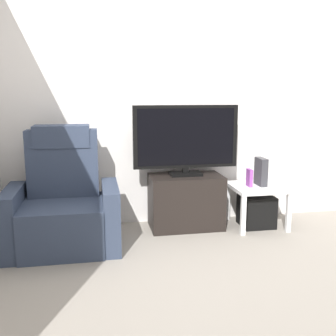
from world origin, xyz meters
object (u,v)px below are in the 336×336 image
television (186,139)px  recliner_armchair (63,206)px  subwoofer_box (256,211)px  side_table (257,192)px  tv_stand (186,201)px  book_upright (249,178)px  game_console (261,172)px

television → recliner_armchair: bearing=-165.9°
subwoofer_box → television: bearing=171.6°
recliner_armchair → side_table: recliner_armchair is taller
tv_stand → recliner_armchair: recliner_armchair is taller
tv_stand → book_upright: (0.64, -0.11, 0.25)m
tv_stand → subwoofer_box: (0.74, -0.09, -0.11)m
game_console → side_table: bearing=-164.1°
subwoofer_box → book_upright: size_ratio=1.82×
tv_stand → subwoofer_box: tv_stand is taller
television → side_table: size_ratio=1.97×
book_upright → side_table: bearing=11.3°
book_upright → television: bearing=168.6°
tv_stand → television: bearing=90.0°
tv_stand → recliner_armchair: (-1.20, -0.28, 0.10)m
recliner_armchair → book_upright: size_ratio=6.05×
subwoofer_box → side_table: bearing=-153.4°
side_table → subwoofer_box: (0.00, 0.00, -0.20)m
tv_stand → side_table: bearing=-7.0°
tv_stand → game_console: bearing=-5.9°
subwoofer_box → game_console: bearing=15.9°
side_table → book_upright: book_upright is taller
recliner_armchair → subwoofer_box: recliner_armchair is taller
game_console → television: bearing=172.7°
television → game_console: bearing=-7.3°
recliner_armchair → side_table: 1.94m
tv_stand → recliner_armchair: size_ratio=0.68×
television → recliner_armchair: television is taller
recliner_armchair → game_console: 1.99m
side_table → subwoofer_box: side_table is taller
television → subwoofer_box: 1.06m
television → book_upright: television is taller
subwoofer_box → book_upright: book_upright is taller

